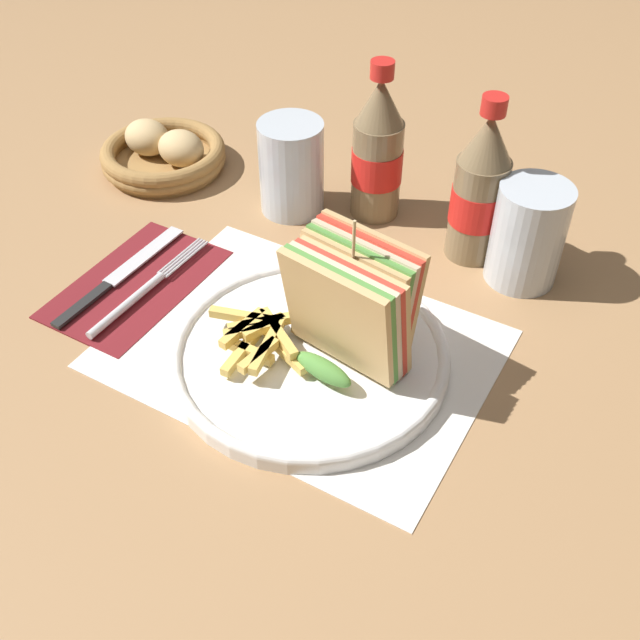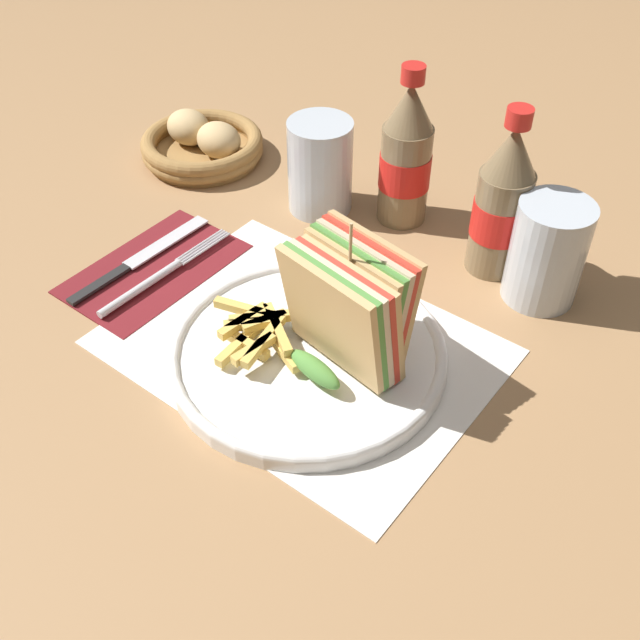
{
  "view_description": "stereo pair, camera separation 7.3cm",
  "coord_description": "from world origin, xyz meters",
  "px_view_note": "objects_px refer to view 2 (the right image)",
  "views": [
    {
      "loc": [
        0.3,
        -0.42,
        0.53
      ],
      "look_at": [
        0.03,
        0.04,
        0.04
      ],
      "focal_mm": 42.0,
      "sensor_mm": 36.0,
      "label": 1
    },
    {
      "loc": [
        0.36,
        -0.38,
        0.53
      ],
      "look_at": [
        0.03,
        0.04,
        0.04
      ],
      "focal_mm": 42.0,
      "sensor_mm": 36.0,
      "label": 2
    }
  ],
  "objects_px": {
    "club_sandwich": "(347,309)",
    "coke_bottle_far": "(502,204)",
    "fork": "(154,279)",
    "glass_near": "(546,258)",
    "knife": "(139,259)",
    "glass_far": "(320,172)",
    "bread_basket": "(203,144)",
    "coke_bottle_near": "(406,157)",
    "plate_main": "(308,353)"
  },
  "relations": [
    {
      "from": "fork",
      "to": "bread_basket",
      "type": "height_order",
      "value": "bread_basket"
    },
    {
      "from": "plate_main",
      "to": "glass_near",
      "type": "distance_m",
      "value": 0.27
    },
    {
      "from": "coke_bottle_far",
      "to": "glass_near",
      "type": "relative_size",
      "value": 1.69
    },
    {
      "from": "coke_bottle_near",
      "to": "glass_near",
      "type": "distance_m",
      "value": 0.2
    },
    {
      "from": "knife",
      "to": "coke_bottle_near",
      "type": "bearing_deg",
      "value": 55.71
    },
    {
      "from": "glass_near",
      "to": "knife",
      "type": "bearing_deg",
      "value": -149.26
    },
    {
      "from": "coke_bottle_near",
      "to": "fork",
      "type": "bearing_deg",
      "value": -117.34
    },
    {
      "from": "club_sandwich",
      "to": "coke_bottle_far",
      "type": "relative_size",
      "value": 0.79
    },
    {
      "from": "knife",
      "to": "glass_far",
      "type": "xyz_separation_m",
      "value": [
        0.09,
        0.22,
        0.04
      ]
    },
    {
      "from": "coke_bottle_near",
      "to": "coke_bottle_far",
      "type": "xyz_separation_m",
      "value": [
        0.13,
        -0.02,
        0.0
      ]
    },
    {
      "from": "coke_bottle_far",
      "to": "bread_basket",
      "type": "relative_size",
      "value": 1.18
    },
    {
      "from": "coke_bottle_far",
      "to": "coke_bottle_near",
      "type": "bearing_deg",
      "value": 172.15
    },
    {
      "from": "fork",
      "to": "coke_bottle_far",
      "type": "height_order",
      "value": "coke_bottle_far"
    },
    {
      "from": "fork",
      "to": "knife",
      "type": "height_order",
      "value": "fork"
    },
    {
      "from": "fork",
      "to": "bread_basket",
      "type": "distance_m",
      "value": 0.27
    },
    {
      "from": "fork",
      "to": "coke_bottle_near",
      "type": "height_order",
      "value": "coke_bottle_near"
    },
    {
      "from": "coke_bottle_far",
      "to": "glass_near",
      "type": "distance_m",
      "value": 0.07
    },
    {
      "from": "knife",
      "to": "coke_bottle_near",
      "type": "height_order",
      "value": "coke_bottle_near"
    },
    {
      "from": "club_sandwich",
      "to": "fork",
      "type": "height_order",
      "value": "club_sandwich"
    },
    {
      "from": "club_sandwich",
      "to": "coke_bottle_near",
      "type": "relative_size",
      "value": 0.79
    },
    {
      "from": "knife",
      "to": "bread_basket",
      "type": "distance_m",
      "value": 0.24
    },
    {
      "from": "fork",
      "to": "glass_near",
      "type": "height_order",
      "value": "glass_near"
    },
    {
      "from": "plate_main",
      "to": "club_sandwich",
      "type": "bearing_deg",
      "value": 25.9
    },
    {
      "from": "coke_bottle_far",
      "to": "bread_basket",
      "type": "bearing_deg",
      "value": -176.06
    },
    {
      "from": "coke_bottle_near",
      "to": "club_sandwich",
      "type": "bearing_deg",
      "value": -68.55
    },
    {
      "from": "glass_near",
      "to": "glass_far",
      "type": "height_order",
      "value": "same"
    },
    {
      "from": "fork",
      "to": "coke_bottle_near",
      "type": "distance_m",
      "value": 0.32
    },
    {
      "from": "fork",
      "to": "coke_bottle_far",
      "type": "distance_m",
      "value": 0.39
    },
    {
      "from": "plate_main",
      "to": "glass_far",
      "type": "height_order",
      "value": "glass_far"
    },
    {
      "from": "fork",
      "to": "bread_basket",
      "type": "relative_size",
      "value": 1.15
    },
    {
      "from": "glass_near",
      "to": "bread_basket",
      "type": "height_order",
      "value": "glass_near"
    },
    {
      "from": "glass_far",
      "to": "coke_bottle_far",
      "type": "bearing_deg",
      "value": 6.19
    },
    {
      "from": "knife",
      "to": "glass_near",
      "type": "bearing_deg",
      "value": 31.87
    },
    {
      "from": "coke_bottle_far",
      "to": "fork",
      "type": "bearing_deg",
      "value": -137.01
    },
    {
      "from": "club_sandwich",
      "to": "coke_bottle_far",
      "type": "bearing_deg",
      "value": 80.92
    },
    {
      "from": "coke_bottle_near",
      "to": "knife",
      "type": "bearing_deg",
      "value": -125.42
    },
    {
      "from": "plate_main",
      "to": "glass_near",
      "type": "bearing_deg",
      "value": 59.76
    },
    {
      "from": "glass_near",
      "to": "glass_far",
      "type": "relative_size",
      "value": 1.0
    },
    {
      "from": "coke_bottle_near",
      "to": "glass_far",
      "type": "distance_m",
      "value": 0.11
    },
    {
      "from": "plate_main",
      "to": "bread_basket",
      "type": "distance_m",
      "value": 0.42
    },
    {
      "from": "plate_main",
      "to": "glass_far",
      "type": "bearing_deg",
      "value": 125.15
    },
    {
      "from": "coke_bottle_far",
      "to": "club_sandwich",
      "type": "bearing_deg",
      "value": -99.08
    },
    {
      "from": "glass_far",
      "to": "glass_near",
      "type": "bearing_deg",
      "value": 2.03
    },
    {
      "from": "glass_near",
      "to": "bread_basket",
      "type": "relative_size",
      "value": 0.7
    },
    {
      "from": "plate_main",
      "to": "bread_basket",
      "type": "bearing_deg",
      "value": 148.5
    },
    {
      "from": "bread_basket",
      "to": "club_sandwich",
      "type": "bearing_deg",
      "value": -27.27
    },
    {
      "from": "club_sandwich",
      "to": "fork",
      "type": "relative_size",
      "value": 0.81
    },
    {
      "from": "plate_main",
      "to": "bread_basket",
      "type": "relative_size",
      "value": 1.67
    },
    {
      "from": "knife",
      "to": "coke_bottle_far",
      "type": "distance_m",
      "value": 0.41
    },
    {
      "from": "club_sandwich",
      "to": "coke_bottle_near",
      "type": "distance_m",
      "value": 0.27
    }
  ]
}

